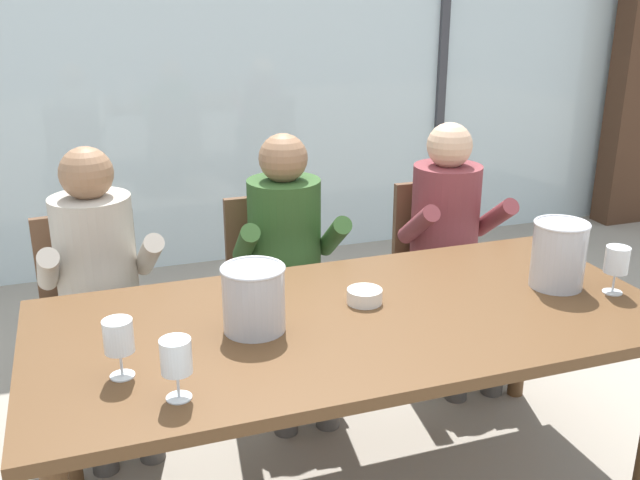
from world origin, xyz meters
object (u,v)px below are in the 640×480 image
object	(u,v)px
person_olive_shirt	(288,254)
wine_glass_center_pour	(617,262)
chair_near_curtain	(94,301)
wine_glass_by_left_taster	(176,359)
tasting_bowl	(365,296)
ice_bucket_secondary	(559,254)
person_beige_jumper	(100,277)
ice_bucket_primary	(254,298)
chair_left_of_center	(276,277)
person_maroon_top	(451,234)
wine_glass_near_bucket	(119,339)
dining_table	(354,334)
chair_center	(440,257)

from	to	relation	value
person_olive_shirt	wine_glass_center_pour	bearing A→B (deg)	-38.96
chair_near_curtain	wine_glass_by_left_taster	bearing A→B (deg)	-87.15
chair_near_curtain	tasting_bowl	distance (m)	1.25
wine_glass_by_left_taster	wine_glass_center_pour	xyz separation A→B (m)	(1.58, 0.19, 0.00)
ice_bucket_secondary	tasting_bowl	size ratio (longest dim) A/B	2.01
person_beige_jumper	wine_glass_by_left_taster	xyz separation A→B (m)	(0.15, -1.09, 0.17)
chair_near_curtain	ice_bucket_primary	xyz separation A→B (m)	(0.48, -0.92, 0.34)
person_beige_jumper	wine_glass_center_pour	xyz separation A→B (m)	(1.73, -0.90, 0.17)
chair_left_of_center	person_beige_jumper	size ratio (longest dim) A/B	0.73
chair_left_of_center	person_olive_shirt	world-z (taller)	person_olive_shirt
person_olive_shirt	wine_glass_center_pour	world-z (taller)	person_olive_shirt
person_maroon_top	tasting_bowl	size ratio (longest dim) A/B	9.61
person_olive_shirt	wine_glass_near_bucket	size ratio (longest dim) A/B	6.78
person_beige_jumper	person_maroon_top	distance (m)	1.58
chair_near_curtain	person_maroon_top	size ratio (longest dim) A/B	0.73
chair_near_curtain	chair_left_of_center	bearing A→B (deg)	-5.33
person_olive_shirt	person_maroon_top	size ratio (longest dim) A/B	1.00
chair_left_of_center	person_maroon_top	size ratio (longest dim) A/B	0.73
chair_left_of_center	ice_bucket_primary	bearing A→B (deg)	-109.14
dining_table	person_maroon_top	world-z (taller)	person_maroon_top
person_maroon_top	wine_glass_center_pour	world-z (taller)	person_maroon_top
dining_table	ice_bucket_secondary	size ratio (longest dim) A/B	8.59
chair_center	person_olive_shirt	world-z (taller)	person_olive_shirt
chair_center	wine_glass_by_left_taster	xyz separation A→B (m)	(-1.46, -1.24, 0.34)
wine_glass_near_bucket	chair_left_of_center	bearing A→B (deg)	55.29
chair_center	person_maroon_top	distance (m)	0.23
dining_table	wine_glass_by_left_taster	distance (m)	0.73
person_olive_shirt	wine_glass_center_pour	size ratio (longest dim) A/B	6.78
person_olive_shirt	ice_bucket_primary	xyz separation A→B (m)	(-0.34, -0.76, 0.16)
dining_table	wine_glass_by_left_taster	bearing A→B (deg)	-153.04
person_beige_jumper	person_olive_shirt	xyz separation A→B (m)	(0.78, -0.00, 0.00)
person_beige_jumper	ice_bucket_primary	world-z (taller)	person_beige_jumper
person_olive_shirt	wine_glass_center_pour	xyz separation A→B (m)	(0.95, -0.89, 0.17)
person_olive_shirt	tasting_bowl	distance (m)	0.69
chair_center	ice_bucket_primary	distance (m)	1.52
ice_bucket_primary	chair_center	bearing A→B (deg)	37.87
wine_glass_by_left_taster	person_olive_shirt	bearing A→B (deg)	59.88
person_beige_jumper	tasting_bowl	xyz separation A→B (m)	(0.86, -0.68, 0.08)
person_olive_shirt	tasting_bowl	bearing A→B (deg)	-79.59
person_beige_jumper	person_maroon_top	bearing A→B (deg)	-5.51
dining_table	person_maroon_top	size ratio (longest dim) A/B	1.80
chair_center	wine_glass_center_pour	world-z (taller)	wine_glass_center_pour
person_beige_jumper	wine_glass_center_pour	world-z (taller)	person_beige_jumper
chair_near_curtain	chair_left_of_center	size ratio (longest dim) A/B	1.00
person_maroon_top	tasting_bowl	distance (m)	1.00
person_olive_shirt	person_maroon_top	bearing A→B (deg)	4.47
chair_left_of_center	person_maroon_top	bearing A→B (deg)	-11.28
chair_left_of_center	person_beige_jumper	bearing A→B (deg)	-167.42
dining_table	tasting_bowl	distance (m)	0.14
person_olive_shirt	tasting_bowl	world-z (taller)	person_olive_shirt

